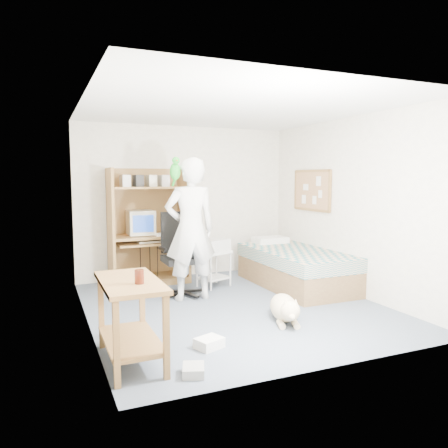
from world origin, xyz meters
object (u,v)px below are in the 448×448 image
at_px(person, 191,229).
at_px(dog, 285,308).
at_px(side_desk, 131,308).
at_px(office_chair, 181,265).
at_px(printer_cart, 214,263).
at_px(computer_hutch, 148,231).
at_px(bed, 295,267).

height_order(person, dog, person).
bearing_deg(side_desk, office_chair, 61.83).
bearing_deg(printer_cart, computer_hutch, 120.62).
relative_size(office_chair, printer_cart, 2.07).
distance_m(person, printer_cart, 0.96).
height_order(bed, printer_cart, bed).
distance_m(computer_hutch, person, 1.24).
xyz_separation_m(office_chair, dog, (0.75, -1.62, -0.26)).
xyz_separation_m(computer_hutch, person, (0.30, -1.19, 0.14)).
distance_m(bed, dog, 1.71).
relative_size(side_desk, office_chair, 0.87).
bearing_deg(printer_cart, side_desk, -147.76).
xyz_separation_m(bed, office_chair, (-1.75, 0.24, 0.12)).
distance_m(bed, person, 1.83).
bearing_deg(computer_hutch, dog, -68.20).
relative_size(computer_hutch, side_desk, 1.80).
height_order(side_desk, office_chair, office_chair).
xyz_separation_m(dog, printer_cart, (-0.15, 1.83, 0.21)).
relative_size(bed, dog, 2.20).
bearing_deg(office_chair, dog, -64.20).
bearing_deg(office_chair, bed, -6.88).
bearing_deg(person, bed, -176.60).
bearing_deg(side_desk, person, 56.60).
bearing_deg(bed, side_desk, -147.50).
height_order(side_desk, printer_cart, side_desk).
bearing_deg(printer_cart, person, -157.12).
bearing_deg(bed, person, -177.68).
relative_size(person, printer_cart, 3.43).
distance_m(person, dog, 1.69).
xyz_separation_m(computer_hutch, dog, (1.00, -2.50, -0.67)).
bearing_deg(bed, printer_cart, 158.59).
distance_m(side_desk, dog, 1.93).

